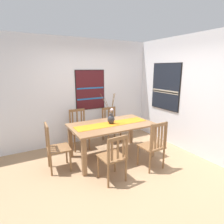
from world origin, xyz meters
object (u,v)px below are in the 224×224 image
at_px(dining_table, 112,128).
at_px(centerpiece_vase, 111,118).
at_px(chair_1, 113,157).
at_px(painting_on_side_wall, 166,87).
at_px(chair_0, 79,129).
at_px(chair_4, 55,147).
at_px(painting_on_back_wall, 90,90).
at_px(chair_3, 111,124).
at_px(chair_2, 154,145).

distance_m(dining_table, centerpiece_vase, 0.23).
height_order(chair_1, painting_on_side_wall, painting_on_side_wall).
height_order(dining_table, chair_1, chair_1).
distance_m(chair_0, chair_4, 1.11).
distance_m(chair_0, painting_on_back_wall, 1.09).
relative_size(centerpiece_vase, painting_on_side_wall, 0.55).
distance_m(chair_1, painting_on_side_wall, 2.60).
relative_size(centerpiece_vase, chair_4, 0.70).
bearing_deg(centerpiece_vase, chair_4, 179.25).
bearing_deg(chair_0, centerpiece_vase, -60.84).
distance_m(chair_1, chair_4, 1.18).
bearing_deg(painting_on_side_wall, chair_0, 163.56).
relative_size(dining_table, painting_on_back_wall, 1.70).
bearing_deg(chair_4, chair_3, 26.31).
bearing_deg(painting_on_back_wall, painting_on_side_wall, -30.59).
distance_m(dining_table, chair_1, 0.96).
distance_m(chair_0, chair_2, 1.93).
bearing_deg(dining_table, centerpiece_vase, 112.71).
height_order(chair_4, painting_on_side_wall, painting_on_side_wall).
bearing_deg(chair_2, painting_on_back_wall, 102.55).
relative_size(chair_2, painting_on_back_wall, 0.93).
bearing_deg(dining_table, painting_on_back_wall, 89.29).
xyz_separation_m(dining_table, chair_3, (0.45, 0.86, -0.19)).
bearing_deg(chair_1, chair_4, 132.82).
height_order(centerpiece_vase, chair_2, centerpiece_vase).
distance_m(dining_table, painting_on_side_wall, 1.92).
bearing_deg(chair_3, chair_2, -89.26).
xyz_separation_m(chair_0, chair_3, (0.91, 0.02, -0.01)).
height_order(centerpiece_vase, chair_1, centerpiece_vase).
distance_m(chair_1, painting_on_back_wall, 2.28).
bearing_deg(painting_on_back_wall, dining_table, -90.71).
xyz_separation_m(centerpiece_vase, chair_4, (-1.22, 0.02, -0.41)).
bearing_deg(chair_1, centerpiece_vase, 63.63).
xyz_separation_m(chair_2, painting_on_side_wall, (1.26, 1.04, 0.98)).
height_order(centerpiece_vase, chair_3, centerpiece_vase).
bearing_deg(dining_table, painting_on_side_wall, 6.27).
height_order(chair_0, chair_4, chair_0).
relative_size(chair_4, painting_on_back_wall, 0.91).
bearing_deg(centerpiece_vase, dining_table, -67.29).
bearing_deg(painting_on_side_wall, painting_on_back_wall, 149.41).
bearing_deg(chair_1, chair_2, -0.66).
relative_size(dining_table, chair_0, 1.85).
distance_m(centerpiece_vase, chair_2, 1.06).
xyz_separation_m(centerpiece_vase, chair_3, (0.45, 0.84, -0.42)).
xyz_separation_m(chair_2, painting_on_back_wall, (-0.46, 2.05, 0.89)).
bearing_deg(chair_2, painting_on_side_wall, 39.49).
xyz_separation_m(chair_3, chair_4, (-1.68, -0.83, 0.02)).
bearing_deg(chair_4, chair_2, -27.26).
relative_size(chair_1, chair_3, 0.96).
height_order(chair_0, chair_1, chair_0).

